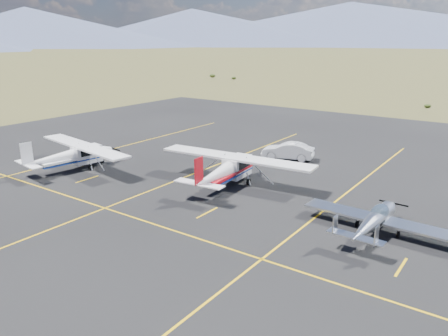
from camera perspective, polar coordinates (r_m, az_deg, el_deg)
ground at (r=25.08m, az=16.00°, el=-7.31°), size 1600.00×1600.00×0.00m
apron at (r=27.88m, az=2.35°, el=-4.18°), size 72.00×72.00×0.02m
aircraft_low_wing at (r=24.11m, az=19.19°, el=-6.40°), size 5.89×8.21×1.79m
aircraft_cessna at (r=29.86m, az=0.47°, el=-0.10°), size 6.98×11.60×2.93m
aircraft_plain at (r=35.69m, az=-19.30°, el=1.62°), size 6.62×10.94×2.76m
sedan at (r=37.29m, az=8.34°, el=2.22°), size 2.66×4.59×1.43m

